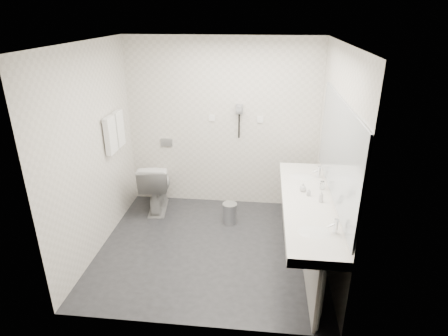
# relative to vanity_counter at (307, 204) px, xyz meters

# --- Properties ---
(floor) EXTENTS (2.80, 2.80, 0.00)m
(floor) POSITION_rel_vanity_counter_xyz_m (-1.12, 0.20, -0.80)
(floor) COLOR #25262A
(floor) RESTS_ON ground
(ceiling) EXTENTS (2.80, 2.80, 0.00)m
(ceiling) POSITION_rel_vanity_counter_xyz_m (-1.12, 0.20, 1.70)
(ceiling) COLOR white
(ceiling) RESTS_ON wall_back
(wall_back) EXTENTS (2.80, 0.00, 2.80)m
(wall_back) POSITION_rel_vanity_counter_xyz_m (-1.12, 1.50, 0.45)
(wall_back) COLOR silver
(wall_back) RESTS_ON floor
(wall_front) EXTENTS (2.80, 0.00, 2.80)m
(wall_front) POSITION_rel_vanity_counter_xyz_m (-1.12, -1.10, 0.45)
(wall_front) COLOR silver
(wall_front) RESTS_ON floor
(wall_left) EXTENTS (0.00, 2.60, 2.60)m
(wall_left) POSITION_rel_vanity_counter_xyz_m (-2.52, 0.20, 0.45)
(wall_left) COLOR silver
(wall_left) RESTS_ON floor
(wall_right) EXTENTS (0.00, 2.60, 2.60)m
(wall_right) POSITION_rel_vanity_counter_xyz_m (0.27, 0.20, 0.45)
(wall_right) COLOR silver
(wall_right) RESTS_ON floor
(vanity_counter) EXTENTS (0.55, 2.20, 0.10)m
(vanity_counter) POSITION_rel_vanity_counter_xyz_m (0.00, 0.00, 0.00)
(vanity_counter) COLOR white
(vanity_counter) RESTS_ON floor
(vanity_panel) EXTENTS (0.03, 2.15, 0.75)m
(vanity_panel) POSITION_rel_vanity_counter_xyz_m (0.02, 0.00, -0.42)
(vanity_panel) COLOR #989490
(vanity_panel) RESTS_ON floor
(vanity_post_near) EXTENTS (0.06, 0.06, 0.75)m
(vanity_post_near) POSITION_rel_vanity_counter_xyz_m (0.05, -1.04, -0.42)
(vanity_post_near) COLOR silver
(vanity_post_near) RESTS_ON floor
(vanity_post_far) EXTENTS (0.06, 0.06, 0.75)m
(vanity_post_far) POSITION_rel_vanity_counter_xyz_m (0.05, 1.04, -0.42)
(vanity_post_far) COLOR silver
(vanity_post_far) RESTS_ON floor
(mirror) EXTENTS (0.02, 2.20, 1.05)m
(mirror) POSITION_rel_vanity_counter_xyz_m (0.26, 0.00, 0.65)
(mirror) COLOR #B2BCC6
(mirror) RESTS_ON wall_right
(basin_near) EXTENTS (0.40, 0.31, 0.05)m
(basin_near) POSITION_rel_vanity_counter_xyz_m (0.00, -0.65, 0.04)
(basin_near) COLOR white
(basin_near) RESTS_ON vanity_counter
(basin_far) EXTENTS (0.40, 0.31, 0.05)m
(basin_far) POSITION_rel_vanity_counter_xyz_m (0.00, 0.65, 0.04)
(basin_far) COLOR white
(basin_far) RESTS_ON vanity_counter
(faucet_near) EXTENTS (0.04, 0.04, 0.15)m
(faucet_near) POSITION_rel_vanity_counter_xyz_m (0.19, -0.65, 0.12)
(faucet_near) COLOR silver
(faucet_near) RESTS_ON vanity_counter
(faucet_far) EXTENTS (0.04, 0.04, 0.15)m
(faucet_far) POSITION_rel_vanity_counter_xyz_m (0.19, 0.65, 0.12)
(faucet_far) COLOR silver
(faucet_far) RESTS_ON vanity_counter
(soap_bottle_a) EXTENTS (0.05, 0.05, 0.09)m
(soap_bottle_a) POSITION_rel_vanity_counter_xyz_m (0.02, 0.12, 0.10)
(soap_bottle_a) COLOR beige
(soap_bottle_a) RESTS_ON vanity_counter
(soap_bottle_b) EXTENTS (0.11, 0.11, 0.10)m
(soap_bottle_b) POSITION_rel_vanity_counter_xyz_m (-0.03, 0.23, 0.10)
(soap_bottle_b) COLOR beige
(soap_bottle_b) RESTS_ON vanity_counter
(soap_bottle_c) EXTENTS (0.06, 0.06, 0.13)m
(soap_bottle_c) POSITION_rel_vanity_counter_xyz_m (0.14, -0.02, 0.11)
(soap_bottle_c) COLOR beige
(soap_bottle_c) RESTS_ON vanity_counter
(glass_left) EXTENTS (0.06, 0.06, 0.10)m
(glass_left) POSITION_rel_vanity_counter_xyz_m (0.20, 0.31, 0.10)
(glass_left) COLOR silver
(glass_left) RESTS_ON vanity_counter
(toilet) EXTENTS (0.53, 0.81, 0.77)m
(toilet) POSITION_rel_vanity_counter_xyz_m (-2.08, 1.14, -0.41)
(toilet) COLOR white
(toilet) RESTS_ON floor
(flush_plate) EXTENTS (0.18, 0.02, 0.12)m
(flush_plate) POSITION_rel_vanity_counter_xyz_m (-1.98, 1.49, 0.15)
(flush_plate) COLOR #B2B5BA
(flush_plate) RESTS_ON wall_back
(pedal_bin) EXTENTS (0.26, 0.26, 0.29)m
(pedal_bin) POSITION_rel_vanity_counter_xyz_m (-0.95, 0.84, -0.66)
(pedal_bin) COLOR #B2B5BA
(pedal_bin) RESTS_ON floor
(bin_lid) EXTENTS (0.20, 0.20, 0.02)m
(bin_lid) POSITION_rel_vanity_counter_xyz_m (-0.95, 0.84, -0.51)
(bin_lid) COLOR #B2B5BA
(bin_lid) RESTS_ON pedal_bin
(towel_rail) EXTENTS (0.02, 0.62, 0.02)m
(towel_rail) POSITION_rel_vanity_counter_xyz_m (-2.47, 0.75, 0.75)
(towel_rail) COLOR silver
(towel_rail) RESTS_ON wall_left
(towel_near) EXTENTS (0.07, 0.24, 0.48)m
(towel_near) POSITION_rel_vanity_counter_xyz_m (-2.46, 0.61, 0.53)
(towel_near) COLOR white
(towel_near) RESTS_ON towel_rail
(towel_far) EXTENTS (0.07, 0.24, 0.48)m
(towel_far) POSITION_rel_vanity_counter_xyz_m (-2.46, 0.89, 0.53)
(towel_far) COLOR white
(towel_far) RESTS_ON towel_rail
(dryer_cradle) EXTENTS (0.10, 0.04, 0.14)m
(dryer_cradle) POSITION_rel_vanity_counter_xyz_m (-0.88, 1.47, 0.70)
(dryer_cradle) COLOR gray
(dryer_cradle) RESTS_ON wall_back
(dryer_barrel) EXTENTS (0.08, 0.14, 0.08)m
(dryer_barrel) POSITION_rel_vanity_counter_xyz_m (-0.88, 1.40, 0.73)
(dryer_barrel) COLOR gray
(dryer_barrel) RESTS_ON dryer_cradle
(dryer_cord) EXTENTS (0.02, 0.02, 0.35)m
(dryer_cord) POSITION_rel_vanity_counter_xyz_m (-0.88, 1.46, 0.45)
(dryer_cord) COLOR black
(dryer_cord) RESTS_ON dryer_cradle
(switch_plate_a) EXTENTS (0.09, 0.02, 0.09)m
(switch_plate_a) POSITION_rel_vanity_counter_xyz_m (-1.27, 1.49, 0.55)
(switch_plate_a) COLOR white
(switch_plate_a) RESTS_ON wall_back
(switch_plate_b) EXTENTS (0.09, 0.02, 0.09)m
(switch_plate_b) POSITION_rel_vanity_counter_xyz_m (-0.57, 1.49, 0.55)
(switch_plate_b) COLOR white
(switch_plate_b) RESTS_ON wall_back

